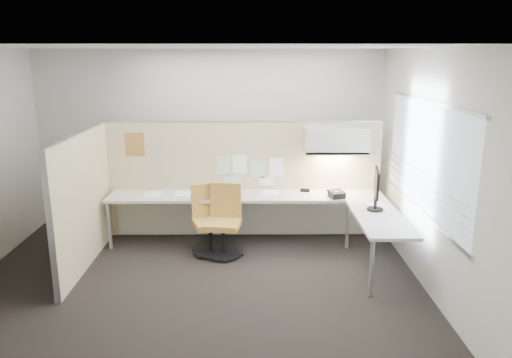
{
  "coord_description": "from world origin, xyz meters",
  "views": [
    {
      "loc": [
        0.69,
        -5.71,
        2.75
      ],
      "look_at": [
        0.74,
        0.8,
        1.09
      ],
      "focal_mm": 35.0,
      "sensor_mm": 36.0,
      "label": 1
    }
  ],
  "objects_px": {
    "monitor": "(376,187)",
    "phone": "(336,194)",
    "desk": "(269,206)",
    "chair_right": "(209,222)",
    "chair_left": "(224,223)"
  },
  "relations": [
    {
      "from": "desk",
      "to": "chair_left",
      "type": "xyz_separation_m",
      "value": [
        -0.64,
        -0.3,
        -0.15
      ]
    },
    {
      "from": "desk",
      "to": "chair_right",
      "type": "relative_size",
      "value": 4.2
    },
    {
      "from": "chair_left",
      "to": "chair_right",
      "type": "relative_size",
      "value": 1.03
    },
    {
      "from": "phone",
      "to": "chair_left",
      "type": "bearing_deg",
      "value": 170.22
    },
    {
      "from": "monitor",
      "to": "phone",
      "type": "distance_m",
      "value": 0.76
    },
    {
      "from": "chair_right",
      "to": "phone",
      "type": "relative_size",
      "value": 3.63
    },
    {
      "from": "desk",
      "to": "chair_right",
      "type": "distance_m",
      "value": 0.89
    },
    {
      "from": "desk",
      "to": "phone",
      "type": "distance_m",
      "value": 0.97
    },
    {
      "from": "desk",
      "to": "chair_left",
      "type": "bearing_deg",
      "value": -154.49
    },
    {
      "from": "chair_left",
      "to": "phone",
      "type": "relative_size",
      "value": 3.73
    },
    {
      "from": "monitor",
      "to": "chair_left",
      "type": "bearing_deg",
      "value": 91.55
    },
    {
      "from": "monitor",
      "to": "phone",
      "type": "height_order",
      "value": "monitor"
    },
    {
      "from": "chair_left",
      "to": "monitor",
      "type": "bearing_deg",
      "value": -0.18
    },
    {
      "from": "chair_right",
      "to": "phone",
      "type": "bearing_deg",
      "value": -11.37
    },
    {
      "from": "chair_left",
      "to": "chair_right",
      "type": "distance_m",
      "value": 0.22
    }
  ]
}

